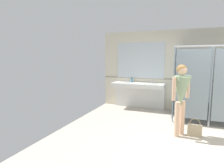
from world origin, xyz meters
The scene contains 10 objects.
ground_plane centered at (0.00, 0.00, -0.05)m, with size 7.01×5.51×0.10m, color #B2A899.
wall_back centered at (0.00, 2.51, 1.33)m, with size 7.01×0.12×2.66m, color beige.
wall_back_tile_band centered at (0.00, 2.45, 1.05)m, with size 7.01×0.01×0.06m, color #9E937F.
vanity_counter centered at (-2.16, 2.23, 0.66)m, with size 1.75×0.58×1.01m.
mirror_panel centered at (-2.16, 2.44, 1.67)m, with size 1.65×0.02×1.24m, color silver.
bathroom_stalls centered at (-0.04, 1.57, 1.08)m, with size 1.86×1.35×2.07m.
person_standing centered at (-0.73, 0.25, 1.02)m, with size 0.56×0.56×1.62m.
handbag centered at (-0.40, 0.35, 0.14)m, with size 0.30×0.12×0.41m.
soap_dispenser centered at (-2.42, 2.32, 0.97)m, with size 0.07×0.07×0.18m.
floor_drain_cover centered at (-0.62, 0.54, 0.00)m, with size 0.14×0.14×0.01m, color #B7BABF.
Camera 1 is at (-0.65, -4.19, 1.77)m, focal length 30.65 mm.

